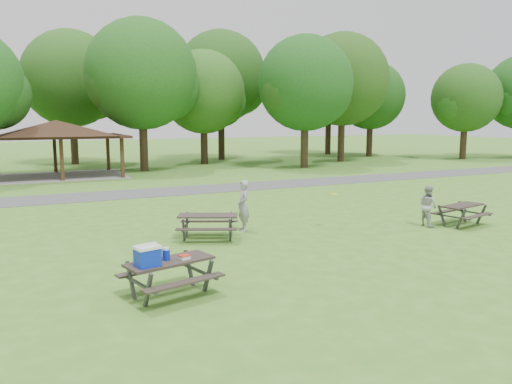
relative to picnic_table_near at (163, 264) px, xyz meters
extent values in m
plane|color=#407722|center=(3.89, 1.43, -0.77)|extent=(160.00, 160.00, 0.00)
cube|color=#48484B|center=(3.89, 15.43, -0.76)|extent=(120.00, 3.20, 0.02)
cube|color=#332112|center=(-0.11, 22.73, 0.53)|extent=(0.22, 0.22, 2.60)
cube|color=#331F12|center=(-0.11, 28.13, 0.53)|extent=(0.22, 0.22, 2.60)
cube|color=#322112|center=(3.59, 22.73, 0.53)|extent=(0.22, 0.22, 2.60)
cube|color=#3C2416|center=(3.59, 28.13, 0.53)|extent=(0.22, 0.22, 2.60)
cube|color=black|center=(-0.11, 25.43, 1.91)|extent=(8.60, 6.60, 0.16)
pyramid|color=black|center=(-0.11, 25.43, 2.49)|extent=(7.01, 7.01, 1.00)
cube|color=gray|center=(-0.11, 25.43, -0.75)|extent=(8.40, 6.40, 0.03)
cylinder|color=black|center=(5.89, 26.43, 1.25)|extent=(0.60, 0.60, 4.02)
sphere|color=#174914|center=(5.89, 26.43, 6.26)|extent=(8.00, 8.00, 8.00)
sphere|color=#144213|center=(7.69, 26.73, 5.46)|extent=(5.20, 5.20, 5.20)
sphere|color=#194112|center=(4.29, 26.23, 5.66)|extent=(4.80, 4.80, 4.80)
cylinder|color=black|center=(11.89, 29.93, 0.95)|extent=(0.60, 0.60, 3.43)
sphere|color=#214F16|center=(11.89, 29.93, 5.29)|extent=(7.00, 7.00, 7.00)
sphere|color=#184F16|center=(13.47, 30.23, 4.59)|extent=(4.55, 4.55, 4.55)
sphere|color=#1F4A15|center=(10.49, 29.73, 4.76)|extent=(4.20, 4.20, 4.20)
cylinder|color=#2F2215|center=(17.89, 23.43, 1.12)|extent=(0.60, 0.60, 3.78)
sphere|color=#134514|center=(17.89, 23.43, 5.79)|extent=(7.40, 7.40, 7.40)
sphere|color=#164313|center=(19.56, 23.73, 5.05)|extent=(4.81, 4.81, 4.81)
sphere|color=#193F12|center=(16.41, 23.23, 5.23)|extent=(4.44, 4.44, 4.44)
cylinder|color=#321F16|center=(23.89, 26.93, 1.33)|extent=(0.60, 0.60, 4.20)
sphere|color=#1C4112|center=(23.89, 26.93, 6.51)|extent=(8.20, 8.20, 8.20)
sphere|color=#134112|center=(25.74, 27.23, 5.69)|extent=(5.33, 5.33, 5.33)
sphere|color=#144815|center=(22.25, 26.73, 5.89)|extent=(4.92, 4.92, 4.92)
cylinder|color=black|center=(29.89, 30.43, 1.02)|extent=(0.60, 0.60, 3.57)
sphere|color=#143E11|center=(29.89, 30.43, 5.35)|extent=(6.80, 6.80, 6.80)
sphere|color=#194B15|center=(31.42, 30.73, 4.67)|extent=(4.42, 4.42, 4.42)
sphere|color=#1A4313|center=(28.53, 30.23, 4.84)|extent=(4.08, 4.08, 4.08)
cylinder|color=black|center=(35.89, 23.93, 0.91)|extent=(0.60, 0.60, 3.36)
sphere|color=#1A4313|center=(35.89, 23.93, 4.99)|extent=(6.40, 6.40, 6.40)
sphere|color=#144614|center=(37.33, 24.23, 4.35)|extent=(4.16, 4.16, 4.16)
sphere|color=#1A4A15|center=(34.61, 23.73, 4.51)|extent=(3.84, 3.84, 3.84)
cylinder|color=#301F15|center=(1.89, 34.43, 1.30)|extent=(0.60, 0.60, 4.13)
sphere|color=#1C4814|center=(1.89, 34.43, 6.36)|extent=(8.00, 8.00, 8.00)
sphere|color=#194413|center=(3.69, 34.73, 5.56)|extent=(5.20, 5.20, 5.20)
sphere|color=#204915|center=(0.29, 34.23, 5.76)|extent=(4.80, 4.80, 4.80)
cylinder|color=black|center=(14.89, 33.43, 1.51)|extent=(0.60, 0.60, 4.55)
sphere|color=#194313|center=(14.89, 33.43, 6.93)|extent=(8.40, 8.40, 8.40)
sphere|color=#1A4D16|center=(16.78, 33.73, 6.09)|extent=(5.46, 5.46, 5.46)
sphere|color=#194614|center=(13.21, 33.23, 6.30)|extent=(5.04, 5.04, 5.04)
cylinder|color=black|center=(27.89, 34.93, 1.37)|extent=(0.60, 0.60, 4.27)
sphere|color=#174313|center=(27.89, 34.93, 6.50)|extent=(8.00, 8.00, 8.00)
sphere|color=#1E4614|center=(29.69, 35.23, 5.70)|extent=(5.20, 5.20, 5.20)
sphere|color=#1A4313|center=(26.29, 34.73, 5.90)|extent=(4.80, 4.80, 4.80)
cube|color=#2A221E|center=(0.17, 0.08, 0.02)|extent=(2.04, 1.18, 0.05)
cube|color=#2B241F|center=(0.32, -0.54, -0.30)|extent=(1.93, 0.70, 0.04)
cube|color=#2E2521|center=(0.03, 0.69, -0.30)|extent=(1.93, 0.70, 0.04)
cube|color=#414144|center=(-0.45, -0.48, -0.38)|extent=(0.15, 0.41, 0.83)
cube|color=#414144|center=(-0.64, 0.30, -0.38)|extent=(0.15, 0.41, 0.83)
cube|color=#3B3B3D|center=(-0.55, -0.09, -0.34)|extent=(0.42, 1.54, 0.05)
cube|color=#404042|center=(0.98, -0.15, -0.38)|extent=(0.15, 0.41, 0.83)
cube|color=#3E3E41|center=(0.80, 0.63, -0.38)|extent=(0.15, 0.41, 0.83)
cube|color=#39393B|center=(0.89, 0.24, -0.34)|extent=(0.42, 1.54, 0.05)
cube|color=#0C29BF|center=(-0.37, -0.16, 0.23)|extent=(0.55, 0.46, 0.38)
cube|color=white|center=(-0.37, -0.16, 0.45)|extent=(0.58, 0.49, 0.06)
cylinder|color=white|center=(-0.37, -0.16, 0.53)|extent=(0.42, 0.13, 0.03)
cylinder|color=#0B21B2|center=(0.11, 0.12, 0.16)|extent=(0.19, 0.19, 0.23)
cylinder|color=white|center=(0.11, 0.12, 0.30)|extent=(0.15, 0.15, 0.05)
cube|color=white|center=(0.49, 0.02, 0.08)|extent=(0.25, 0.25, 0.07)
cube|color=red|center=(0.49, 0.02, 0.12)|extent=(0.27, 0.27, 0.02)
cube|color=#2D2620|center=(2.77, 4.62, 0.01)|extent=(2.05, 1.50, 0.05)
cube|color=black|center=(2.50, 4.05, -0.30)|extent=(1.84, 1.06, 0.04)
cube|color=#322B24|center=(3.04, 5.19, -0.30)|extent=(1.84, 1.06, 0.04)
cube|color=#454548|center=(1.93, 4.57, -0.38)|extent=(0.23, 0.39, 0.83)
cube|color=#3A393C|center=(2.27, 5.29, -0.38)|extent=(0.23, 0.39, 0.83)
cube|color=#3F3F41|center=(2.10, 4.93, -0.35)|extent=(0.72, 1.43, 0.05)
cube|color=#444447|center=(3.26, 3.94, -0.38)|extent=(0.23, 0.39, 0.83)
cube|color=#3B3B3E|center=(3.60, 4.67, -0.38)|extent=(0.23, 0.39, 0.83)
cube|color=#3D3D3F|center=(3.43, 4.30, -0.35)|extent=(0.72, 1.43, 0.05)
cube|color=black|center=(11.91, 2.55, -0.03)|extent=(1.91, 1.06, 0.05)
cube|color=#2D2521|center=(12.03, 1.97, -0.33)|extent=(1.81, 0.62, 0.04)
cube|color=#2A231E|center=(11.79, 3.13, -0.33)|extent=(1.81, 0.62, 0.04)
cube|color=#38383B|center=(11.31, 2.04, -0.40)|extent=(0.13, 0.38, 0.78)
cube|color=#3E3E41|center=(11.15, 2.77, -0.40)|extent=(0.13, 0.38, 0.78)
cube|color=#3A3A3C|center=(11.23, 2.41, -0.37)|extent=(0.36, 1.44, 0.05)
cube|color=#424144|center=(12.66, 2.32, -0.40)|extent=(0.13, 0.38, 0.78)
cube|color=#3A3A3D|center=(12.51, 3.06, -0.40)|extent=(0.13, 0.38, 0.78)
cube|color=#3D3D3F|center=(12.59, 2.69, -0.37)|extent=(0.36, 1.44, 0.05)
cylinder|color=yellow|center=(7.33, 4.14, 0.47)|extent=(0.33, 0.33, 0.02)
imported|color=#98989A|center=(4.29, 5.21, 0.12)|extent=(0.51, 0.70, 1.77)
imported|color=#AAAAAD|center=(10.65, 2.98, -0.02)|extent=(0.59, 0.75, 1.49)
camera|label=1|loc=(-2.76, -10.32, 3.15)|focal=35.00mm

